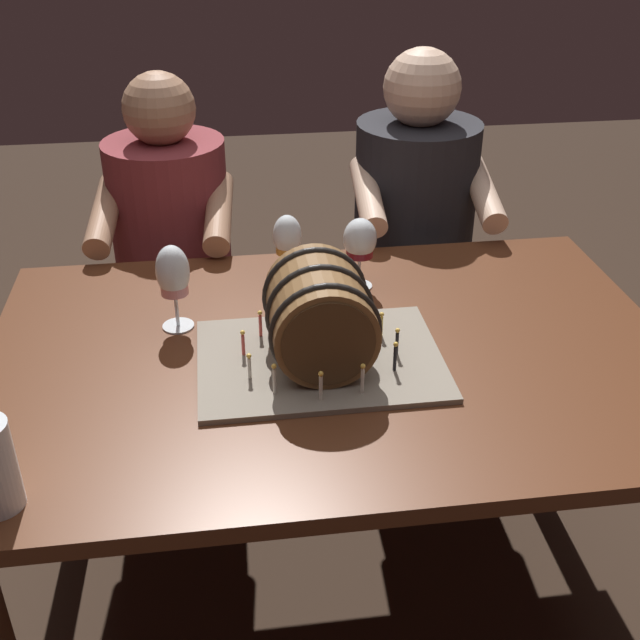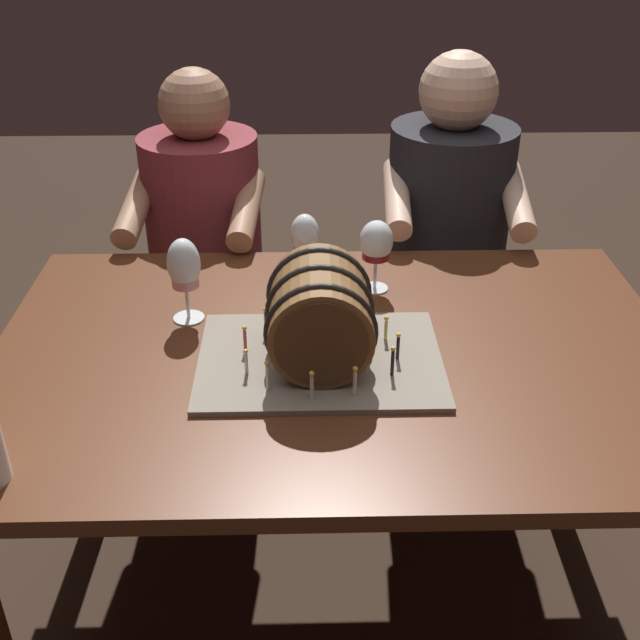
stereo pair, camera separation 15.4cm
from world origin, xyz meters
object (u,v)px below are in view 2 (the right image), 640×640
barrel_cake (320,321)px  wine_glass_red (376,244)px  wine_glass_amber (305,237)px  dining_table (336,390)px  wine_glass_rose (184,268)px  person_seated_right (443,266)px  person_seated_left (208,279)px

barrel_cake → wine_glass_red: size_ratio=2.83×
wine_glass_amber → barrel_cake: bearing=-85.7°
dining_table → wine_glass_amber: wine_glass_amber is taller
barrel_cake → wine_glass_red: 0.35m
dining_table → wine_glass_rose: wine_glass_rose is taller
wine_glass_rose → person_seated_right: size_ratio=0.16×
dining_table → wine_glass_amber: 0.39m
wine_glass_rose → person_seated_left: 0.69m
wine_glass_amber → person_seated_right: 0.66m
person_seated_left → person_seated_right: person_seated_right is taller
barrel_cake → person_seated_left: (-0.32, 0.79, -0.31)m
wine_glass_red → person_seated_left: person_seated_left is taller
person_seated_left → dining_table: bearing=-64.3°
wine_glass_amber → dining_table: bearing=-79.0°
barrel_cake → wine_glass_rose: barrel_cake is taller
wine_glass_amber → person_seated_left: size_ratio=0.15×
dining_table → person_seated_right: 0.83m
barrel_cake → person_seated_right: person_seated_right is taller
person_seated_left → person_seated_right: 0.72m
wine_glass_rose → person_seated_right: (0.68, 0.61, -0.30)m
wine_glass_red → person_seated_right: 0.61m
dining_table → wine_glass_amber: (-0.06, 0.32, 0.21)m
dining_table → barrel_cake: size_ratio=2.92×
wine_glass_rose → person_seated_right: bearing=41.6°
person_seated_right → dining_table: bearing=-115.6°
wine_glass_rose → wine_glass_red: (0.43, 0.13, -0.01)m
person_seated_right → wine_glass_rose: bearing=-138.4°
person_seated_left → wine_glass_red: bearing=-45.7°
wine_glass_rose → wine_glass_red: 0.45m
wine_glass_amber → person_seated_right: size_ratio=0.14×
wine_glass_rose → barrel_cake: bearing=-32.5°
wine_glass_rose → wine_glass_amber: (0.26, 0.18, -0.01)m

